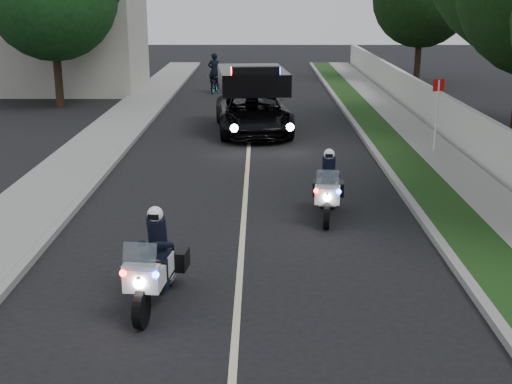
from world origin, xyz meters
TOP-DOWN VIEW (x-y plane):
  - ground at (0.00, 0.00)m, footprint 120.00×120.00m
  - curb_right at (4.10, 10.00)m, footprint 0.20×60.00m
  - grass_verge at (4.80, 10.00)m, footprint 1.20×60.00m
  - sidewalk_right at (6.10, 10.00)m, footprint 1.40×60.00m
  - property_wall at (7.10, 10.00)m, footprint 0.22×60.00m
  - curb_left at (-4.10, 10.00)m, footprint 0.20×60.00m
  - sidewalk_left at (-5.20, 10.00)m, footprint 2.00×60.00m
  - building_far at (-10.00, 26.00)m, footprint 8.00×6.00m
  - lane_marking at (0.00, 10.00)m, footprint 0.12×50.00m
  - police_moto_left at (-1.37, -0.25)m, footprint 0.93×2.05m
  - police_moto_right at (1.95, 4.42)m, footprint 0.88×1.96m
  - police_suv at (0.12, 14.59)m, footprint 3.13×5.86m
  - bicycle at (-2.01, 25.27)m, footprint 0.77×1.76m
  - cyclist at (-2.01, 25.27)m, footprint 0.71×0.50m
  - sign_post at (6.00, 10.85)m, footprint 0.50×0.50m
  - tree_right_e at (9.50, 29.41)m, footprint 7.04×7.04m
  - tree_left_near at (-8.77, 20.41)m, footprint 7.51×7.51m
  - tree_left_far at (-9.35, 27.69)m, footprint 8.17×8.17m

SIDE VIEW (x-z plane):
  - ground at x=0.00m, z-range 0.00..0.00m
  - police_moto_left at x=-1.37m, z-range -0.84..0.84m
  - police_moto_right at x=1.95m, z-range -0.81..0.81m
  - police_suv at x=0.12m, z-range -1.37..1.37m
  - bicycle at x=-2.01m, z-range -0.45..0.45m
  - cyclist at x=-2.01m, z-range -0.93..0.93m
  - sign_post at x=6.00m, z-range -1.27..1.27m
  - tree_right_e at x=9.50m, z-range -4.64..4.64m
  - tree_left_near at x=-8.77m, z-range -4.84..4.84m
  - tree_left_far at x=-9.35m, z-range -5.33..5.33m
  - lane_marking at x=0.00m, z-range 0.00..0.01m
  - curb_right at x=4.10m, z-range 0.00..0.15m
  - curb_left at x=-4.10m, z-range 0.00..0.15m
  - grass_verge at x=4.80m, z-range 0.00..0.16m
  - sidewalk_right at x=6.10m, z-range 0.00..0.16m
  - sidewalk_left at x=-5.20m, z-range 0.00..0.16m
  - property_wall at x=7.10m, z-range 0.00..1.50m
  - building_far at x=-10.00m, z-range 0.00..7.00m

